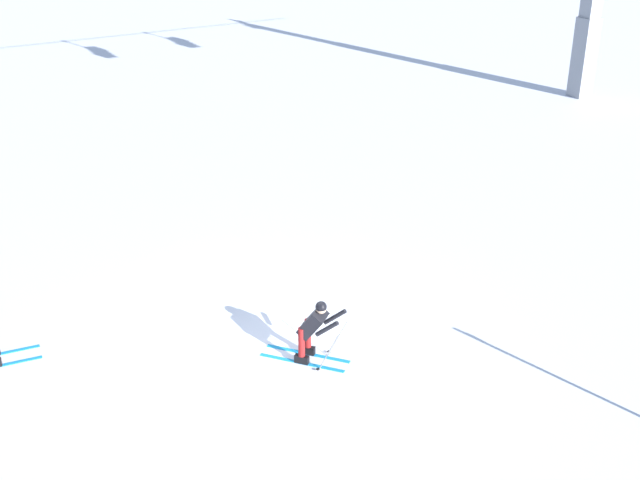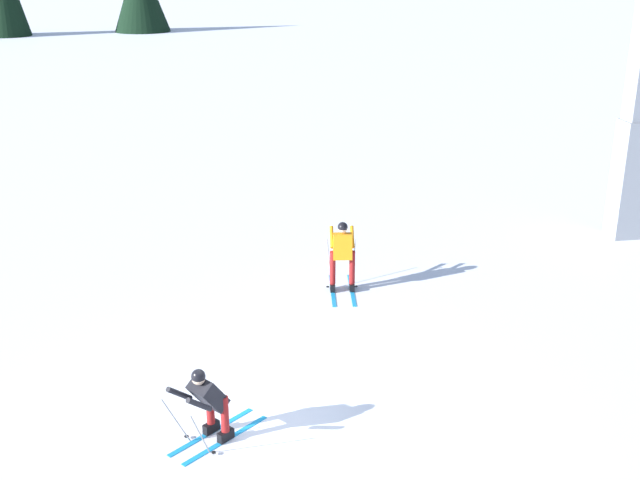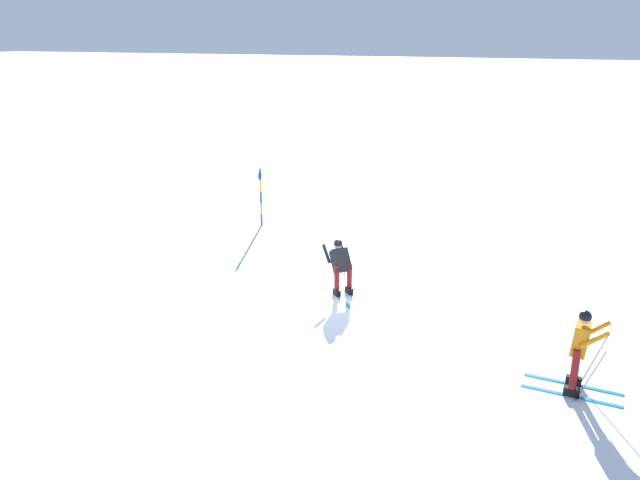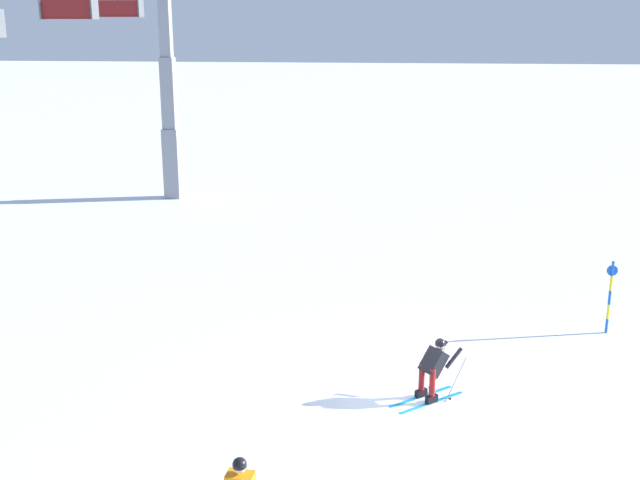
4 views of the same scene
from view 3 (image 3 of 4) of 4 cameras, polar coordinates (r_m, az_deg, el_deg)
ground_plane at (r=15.34m, az=1.64°, el=-6.18°), size 260.00×260.00×0.00m
skier_carving_main at (r=16.05m, az=1.83°, el=-2.11°), size 1.50×1.64×1.47m
trail_marker_pole at (r=21.51m, az=-5.26°, el=4.00°), size 0.07×0.28×1.95m
skier_distant_uphill at (r=12.61m, az=22.04°, el=-8.67°), size 1.80×0.75×1.64m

